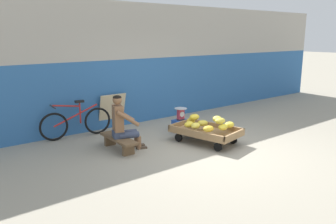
# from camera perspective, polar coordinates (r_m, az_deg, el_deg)

# --- Properties ---
(ground_plane) EXTENTS (80.00, 80.00, 0.00)m
(ground_plane) POSITION_cam_1_polar(r_m,az_deg,el_deg) (7.03, 7.81, -6.54)
(ground_plane) COLOR gray
(back_wall) EXTENTS (16.00, 0.30, 3.11)m
(back_wall) POSITION_cam_1_polar(r_m,az_deg,el_deg) (9.05, -6.09, 7.94)
(back_wall) COLOR #2D609E
(back_wall) RESTS_ON ground
(banana_cart) EXTENTS (1.12, 1.58, 0.36)m
(banana_cart) POSITION_cam_1_polar(r_m,az_deg,el_deg) (7.49, 6.33, -3.35)
(banana_cart) COLOR #99754C
(banana_cart) RESTS_ON ground
(banana_pile) EXTENTS (0.91, 1.07, 0.26)m
(banana_pile) POSITION_cam_1_polar(r_m,az_deg,el_deg) (7.36, 6.52, -1.85)
(banana_pile) COLOR gold
(banana_pile) RESTS_ON banana_cart
(low_bench) EXTENTS (0.33, 1.11, 0.27)m
(low_bench) POSITION_cam_1_polar(r_m,az_deg,el_deg) (7.07, -8.25, -4.74)
(low_bench) COLOR brown
(low_bench) RESTS_ON ground
(vendor_seated) EXTENTS (0.73, 0.60, 1.14)m
(vendor_seated) POSITION_cam_1_polar(r_m,az_deg,el_deg) (6.98, -7.64, -1.80)
(vendor_seated) COLOR brown
(vendor_seated) RESTS_ON ground
(plastic_crate) EXTENTS (0.36, 0.28, 0.30)m
(plastic_crate) POSITION_cam_1_polar(r_m,az_deg,el_deg) (8.28, 2.12, -2.35)
(plastic_crate) COLOR #234CA8
(plastic_crate) RESTS_ON ground
(weighing_scale) EXTENTS (0.30, 0.30, 0.29)m
(weighing_scale) POSITION_cam_1_polar(r_m,az_deg,el_deg) (8.20, 2.14, -0.31)
(weighing_scale) COLOR #28282D
(weighing_scale) RESTS_ON plastic_crate
(bicycle_near_left) EXTENTS (1.66, 0.48, 0.86)m
(bicycle_near_left) POSITION_cam_1_polar(r_m,az_deg,el_deg) (8.09, -15.09, -1.68)
(bicycle_near_left) COLOR black
(bicycle_near_left) RESTS_ON ground
(sign_board) EXTENTS (0.70, 0.24, 0.88)m
(sign_board) POSITION_cam_1_polar(r_m,az_deg,el_deg) (8.69, -9.34, 0.16)
(sign_board) COLOR #C6B289
(sign_board) RESTS_ON ground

